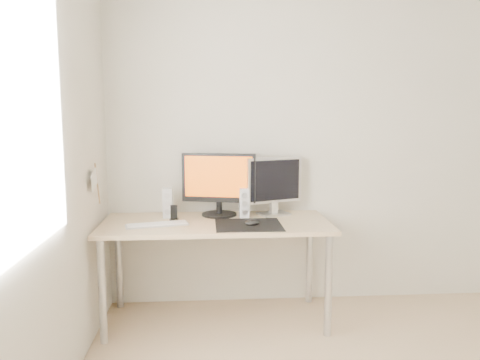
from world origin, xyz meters
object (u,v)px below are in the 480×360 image
phone_dock (174,216)px  mouse (252,223)px  desk (216,232)px  keyboard (157,225)px  speaker_right (244,203)px  speaker_left (168,203)px  second_monitor (274,183)px  main_monitor (219,182)px

phone_dock → mouse: bearing=-21.6°
desk → keyboard: 0.42m
mouse → speaker_right: size_ratio=0.46×
desk → speaker_left: (-0.35, 0.16, 0.19)m
mouse → second_monitor: (0.20, 0.35, 0.22)m
mouse → keyboard: (-0.64, 0.06, -0.01)m
speaker_right → second_monitor: bearing=16.8°
second_monitor → speaker_right: second_monitor is taller
speaker_left → phone_dock: speaker_left is taller
desk → speaker_left: size_ratio=7.32×
second_monitor → keyboard: second_monitor is taller
mouse → keyboard: bearing=174.8°
speaker_left → keyboard: 0.28m
desk → main_monitor: (0.03, 0.19, 0.33)m
mouse → desk: size_ratio=0.06×
mouse → main_monitor: size_ratio=0.19×
mouse → phone_dock: (-0.54, 0.21, 0.01)m
speaker_left → speaker_right: same height
keyboard → main_monitor: bearing=33.8°
desk → keyboard: size_ratio=3.67×
speaker_left → keyboard: bearing=-102.0°
desk → second_monitor: 0.58m
desk → keyboard: keyboard is taller
speaker_right → phone_dock: bearing=-172.5°
second_monitor → keyboard: (-0.84, -0.29, -0.23)m
speaker_left → phone_dock: 0.13m
main_monitor → second_monitor: (0.41, 0.00, -0.01)m
speaker_right → desk: bearing=-148.6°
second_monitor → desk: bearing=-155.8°
speaker_right → phone_dock: (-0.51, -0.07, -0.08)m
keyboard → phone_dock: (0.10, 0.15, 0.03)m
main_monitor → phone_dock: 0.41m
main_monitor → keyboard: bearing=-146.2°
mouse → desk: mouse is taller
phone_dock → main_monitor: bearing=22.2°
mouse → speaker_right: (-0.03, 0.28, 0.09)m
desk → main_monitor: main_monitor is taller
second_monitor → speaker_right: 0.27m
mouse → phone_dock: size_ratio=0.91×
mouse → speaker_left: 0.67m
speaker_right → mouse: bearing=-83.8°
main_monitor → phone_dock: (-0.32, -0.13, -0.22)m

